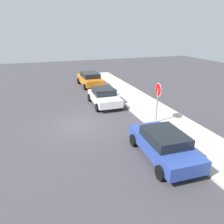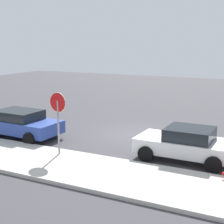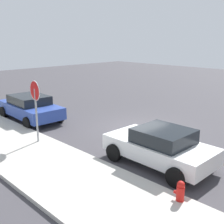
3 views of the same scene
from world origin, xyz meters
name	(u,v)px [view 1 (image 1 of 3)]	position (x,y,z in m)	size (l,w,h in m)	color
ground_plane	(80,125)	(0.00, 0.00, 0.00)	(60.00, 60.00, 0.00)	#423F44
sidewalk_curb	(156,114)	(0.00, 5.60, 0.07)	(32.00, 3.09, 0.14)	beige
stop_sign	(158,96)	(1.48, 4.69, 1.90)	(0.84, 0.09, 2.74)	gray
parked_car_blue	(164,144)	(5.06, 3.03, 0.72)	(4.37, 2.21, 1.37)	#2D479E
parked_car_white	(104,96)	(-3.34, 2.67, 0.70)	(3.94, 2.12, 1.36)	white
parked_car_orange	(90,79)	(-9.81, 3.09, 0.77)	(4.32, 2.22, 1.47)	orange
fire_hydrant	(116,93)	(-5.23, 4.35, 0.36)	(0.30, 0.22, 0.72)	red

